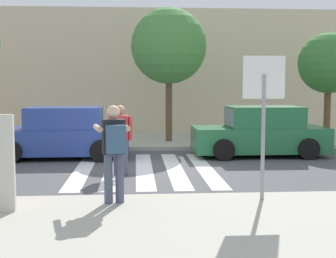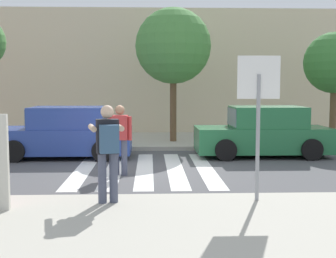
{
  "view_description": "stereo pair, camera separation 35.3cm",
  "coord_description": "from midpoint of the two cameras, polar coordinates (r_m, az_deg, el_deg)",
  "views": [
    {
      "loc": [
        -0.21,
        -11.96,
        2.22
      ],
      "look_at": [
        0.6,
        -0.2,
        1.1
      ],
      "focal_mm": 50.0,
      "sensor_mm": 36.0,
      "label": 1
    },
    {
      "loc": [
        0.14,
        -11.98,
        2.22
      ],
      "look_at": [
        0.6,
        -0.2,
        1.1
      ],
      "focal_mm": 50.0,
      "sensor_mm": 36.0,
      "label": 2
    }
  ],
  "objects": [
    {
      "name": "crosswalk_stripe_4",
      "position": [
        12.48,
        3.66,
        -4.81
      ],
      "size": [
        0.44,
        5.2,
        0.01
      ],
      "primitive_type": "cube",
      "color": "silver",
      "rests_on": "ground"
    },
    {
      "name": "stop_sign",
      "position": [
        8.5,
        10.42,
        4.04
      ],
      "size": [
        0.76,
        0.08,
        2.59
      ],
      "color": "gray",
      "rests_on": "sidewalk_near"
    },
    {
      "name": "sidewalk_near",
      "position": [
        6.16,
        -3.48,
        -15.03
      ],
      "size": [
        60.0,
        6.0,
        0.14
      ],
      "primitive_type": "cube",
      "color": "#B2AD9E",
      "rests_on": "ground"
    },
    {
      "name": "sidewalk_far",
      "position": [
        18.1,
        -3.81,
        -1.41
      ],
      "size": [
        60.0,
        4.8,
        0.14
      ],
      "primitive_type": "cube",
      "color": "#B2AD9E",
      "rests_on": "ground"
    },
    {
      "name": "parked_car_green",
      "position": [
        14.82,
        10.53,
        -0.45
      ],
      "size": [
        4.1,
        1.92,
        1.55
      ],
      "color": "#236B3D",
      "rests_on": "ground"
    },
    {
      "name": "crosswalk_stripe_1",
      "position": [
        12.39,
        -7.45,
        -4.92
      ],
      "size": [
        0.44,
        5.2,
        0.01
      ],
      "primitive_type": "cube",
      "color": "silver",
      "rests_on": "ground"
    },
    {
      "name": "crosswalk_stripe_3",
      "position": [
        12.4,
        -0.02,
        -4.87
      ],
      "size": [
        0.44,
        5.2,
        0.01
      ],
      "primitive_type": "cube",
      "color": "silver",
      "rests_on": "ground"
    },
    {
      "name": "building_facade_far",
      "position": [
        22.37,
        -3.89,
        6.79
      ],
      "size": [
        56.0,
        4.0,
        5.51
      ],
      "primitive_type": "cube",
      "color": "beige",
      "rests_on": "ground"
    },
    {
      "name": "pedestrian_crossing",
      "position": [
        11.44,
        -6.7,
        -0.86
      ],
      "size": [
        0.58,
        0.27,
        1.72
      ],
      "color": "#474C60",
      "rests_on": "ground"
    },
    {
      "name": "photographer_with_backpack",
      "position": [
        8.2,
        -7.84,
        -2.0
      ],
      "size": [
        0.69,
        0.92,
        1.72
      ],
      "color": "#474C60",
      "rests_on": "sidewalk_near"
    },
    {
      "name": "crosswalk_stripe_2",
      "position": [
        12.37,
        -3.73,
        -4.91
      ],
      "size": [
        0.44,
        5.2,
        0.01
      ],
      "primitive_type": "cube",
      "color": "silver",
      "rests_on": "ground"
    },
    {
      "name": "street_tree_east",
      "position": [
        17.96,
        18.46,
        7.59
      ],
      "size": [
        2.19,
        2.19,
        3.96
      ],
      "color": "brown",
      "rests_on": "sidewalk_far"
    },
    {
      "name": "street_tree_center",
      "position": [
        17.22,
        -0.49,
        10.06
      ],
      "size": [
        2.76,
        2.76,
        4.86
      ],
      "color": "brown",
      "rests_on": "sidewalk_far"
    },
    {
      "name": "crosswalk_stripe_0",
      "position": [
        12.47,
        -11.14,
        -4.91
      ],
      "size": [
        0.44,
        5.2,
        0.01
      ],
      "primitive_type": "cube",
      "color": "silver",
      "rests_on": "ground"
    },
    {
      "name": "parked_car_blue",
      "position": [
        14.55,
        -13.47,
        -0.62
      ],
      "size": [
        4.1,
        1.92,
        1.55
      ],
      "color": "#284293",
      "rests_on": "ground"
    },
    {
      "name": "ground_plane",
      "position": [
        12.17,
        -3.73,
        -5.09
      ],
      "size": [
        120.0,
        120.0,
        0.0
      ],
      "primitive_type": "plane",
      "color": "#4C4C4F"
    }
  ]
}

